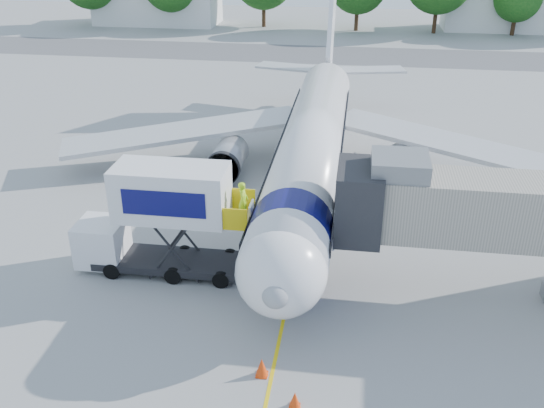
# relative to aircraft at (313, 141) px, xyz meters

# --- Properties ---
(ground) EXTENTS (160.00, 160.00, 0.00)m
(ground) POSITION_rel_aircraft_xyz_m (0.00, -4.12, -2.95)
(ground) COLOR #9A9A97
(ground) RESTS_ON ground
(guidance_line) EXTENTS (0.15, 70.00, 0.01)m
(guidance_line) POSITION_rel_aircraft_xyz_m (0.00, -4.12, -2.94)
(guidance_line) COLOR yellow
(guidance_line) RESTS_ON ground
(taxiway_strip) EXTENTS (120.00, 10.00, 0.01)m
(taxiway_strip) POSITION_rel_aircraft_xyz_m (0.00, 37.88, -2.94)
(taxiway_strip) COLOR #59595B
(taxiway_strip) RESTS_ON ground
(aircraft) EXTENTS (34.17, 37.73, 11.35)m
(aircraft) POSITION_rel_aircraft_xyz_m (0.00, 0.00, 0.00)
(aircraft) COLOR silver
(aircraft) RESTS_ON ground
(jet_bridge) EXTENTS (13.90, 3.20, 6.60)m
(jet_bridge) POSITION_rel_aircraft_xyz_m (7.99, -11.12, 1.39)
(jet_bridge) COLOR #ADA494
(jet_bridge) RESTS_ON ground
(catering_hiloader) EXTENTS (8.50, 2.44, 5.50)m
(catering_hiloader) POSITION_rel_aircraft_xyz_m (-6.26, -11.12, -0.19)
(catering_hiloader) COLOR black
(catering_hiloader) RESTS_ON ground
(safety_cone_a) EXTENTS (0.49, 0.49, 0.78)m
(safety_cone_a) POSITION_rel_aircraft_xyz_m (-0.38, -17.73, -2.57)
(safety_cone_a) COLOR red
(safety_cone_a) RESTS_ON ground
(safety_cone_b) EXTENTS (0.42, 0.42, 0.68)m
(safety_cone_b) POSITION_rel_aircraft_xyz_m (1.03, -19.16, -2.62)
(safety_cone_b) COLOR red
(safety_cone_b) RESTS_ON ground
(outbuilding_left) EXTENTS (18.40, 8.40, 5.30)m
(outbuilding_left) POSITION_rel_aircraft_xyz_m (-28.00, 55.88, -0.29)
(outbuilding_left) COLOR silver
(outbuilding_left) RESTS_ON ground
(outbuilding_right) EXTENTS (16.40, 7.40, 5.30)m
(outbuilding_right) POSITION_rel_aircraft_xyz_m (22.00, 57.88, -0.29)
(outbuilding_right) COLOR silver
(outbuilding_right) RESTS_ON ground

